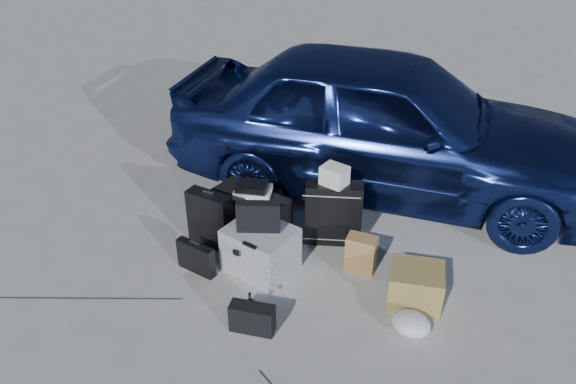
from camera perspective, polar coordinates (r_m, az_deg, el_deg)
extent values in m
plane|color=#A6A6A1|center=(4.92, -2.48, -10.76)|extent=(60.00, 60.00, 0.00)
imported|color=navy|center=(6.19, 9.73, 7.06)|extent=(4.61, 1.87, 1.57)
cube|color=#9A9D9F|center=(5.11, -2.80, -5.79)|extent=(0.70, 0.63, 0.42)
cube|color=black|center=(4.90, -3.04, -2.53)|extent=(0.39, 0.20, 0.29)
cube|color=black|center=(5.17, -9.32, -6.61)|extent=(0.39, 0.18, 0.30)
cube|color=black|center=(5.41, -7.92, -2.78)|extent=(0.46, 0.24, 0.57)
cube|color=black|center=(5.40, 4.63, -2.16)|extent=(0.57, 0.31, 0.64)
cube|color=silver|center=(5.18, 4.74, 1.68)|extent=(0.28, 0.25, 0.18)
cube|color=black|center=(5.66, -3.71, -1.92)|extent=(0.85, 0.56, 0.39)
cube|color=silver|center=(5.53, -3.58, 0.04)|extent=(0.40, 0.33, 0.06)
cube|color=black|center=(5.50, -3.69, 0.58)|extent=(0.33, 0.26, 0.06)
cube|color=#A67448|center=(5.15, 7.44, -6.22)|extent=(0.28, 0.18, 0.36)
cube|color=olive|center=(4.91, 12.84, -9.23)|extent=(0.48, 0.43, 0.33)
ellipsoid|color=silver|center=(4.68, 12.40, -12.93)|extent=(0.38, 0.35, 0.18)
cube|color=black|center=(4.58, -3.66, -12.67)|extent=(0.37, 0.16, 0.25)
cylinder|color=#0E341F|center=(4.66, -3.86, -11.54)|extent=(0.09, 0.09, 0.26)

